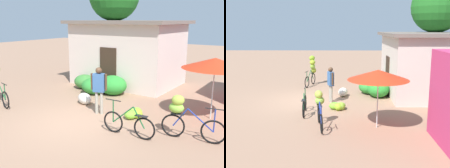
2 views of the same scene
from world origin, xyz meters
TOP-DOWN VIEW (x-y plane):
  - ground_plane at (0.00, 0.00)m, footprint 60.00×60.00m
  - building_low at (-1.50, 5.79)m, footprint 5.48×3.99m
  - hedge_bush_front_left at (-2.58, 3.62)m, footprint 1.12×0.92m
  - hedge_bush_front_right at (-1.60, 3.17)m, footprint 1.21×1.24m
  - hedge_bush_mid at (-0.87, 3.49)m, footprint 1.30×1.11m
  - market_umbrella at (3.54, 2.90)m, footprint 2.12×2.12m
  - bicycle_near_pile at (1.97, 0.14)m, footprint 1.65×0.17m
  - bicycle_center_loaded at (3.31, 0.87)m, footprint 1.73×0.44m
  - banana_pile_on_ground at (1.37, 1.51)m, footprint 0.62×0.76m
  - produce_sack at (-0.99, 1.72)m, footprint 0.80×0.63m
  - person_vendor at (0.17, 1.14)m, footprint 0.54×0.33m

SIDE VIEW (x-z plane):
  - ground_plane at x=0.00m, z-range 0.00..0.00m
  - banana_pile_on_ground at x=1.37m, z-range -0.01..0.32m
  - produce_sack at x=-0.99m, z-range 0.00..0.44m
  - hedge_bush_front_left at x=-2.58m, z-range 0.00..0.68m
  - bicycle_near_pile at x=1.97m, z-range -0.15..0.86m
  - hedge_bush_front_right at x=-1.60m, z-range 0.00..0.73m
  - hedge_bush_mid at x=-0.87m, z-range 0.00..0.86m
  - bicycle_center_loaded at x=3.31m, z-range 0.09..1.34m
  - person_vendor at x=0.17m, z-range 0.19..1.86m
  - building_low at x=-1.50m, z-range 0.02..3.22m
  - market_umbrella at x=3.54m, z-range 0.85..2.91m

